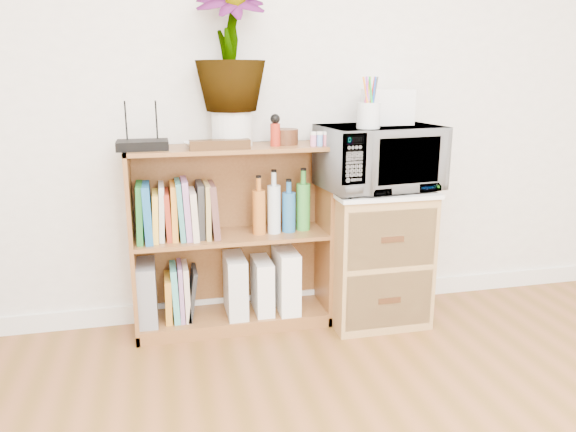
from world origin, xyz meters
name	(u,v)px	position (x,y,z in m)	size (l,w,h in m)	color
skirting_board	(292,299)	(0.00, 2.24, 0.05)	(4.00, 0.02, 0.10)	white
bookshelf	(232,239)	(-0.35, 2.10, 0.47)	(1.00, 0.30, 0.95)	brown
wicker_unit	(374,256)	(0.40, 2.02, 0.35)	(0.50, 0.45, 0.70)	#9E7542
microwave	(379,158)	(0.40, 2.02, 0.88)	(0.58, 0.39, 0.32)	white
pen_cup	(369,115)	(0.29, 1.90, 1.10)	(0.11, 0.11, 0.12)	silver
small_appliance	(387,107)	(0.46, 2.08, 1.13)	(0.22, 0.18, 0.18)	white
router	(143,145)	(-0.76, 2.08, 0.97)	(0.24, 0.16, 0.04)	black
white_bowl	(197,145)	(-0.51, 2.07, 0.97)	(0.13, 0.13, 0.03)	silver
plant_pot	(232,129)	(-0.33, 2.12, 1.03)	(0.20, 0.20, 0.17)	silver
potted_plant	(230,47)	(-0.33, 2.12, 1.42)	(0.33, 0.33, 0.60)	#347D32
trinket_box	(220,145)	(-0.41, 2.00, 0.97)	(0.28, 0.07, 0.05)	#37210F
kokeshi_doll	(275,135)	(-0.13, 2.06, 1.01)	(0.05, 0.05, 0.11)	#A52414
wooden_bowl	(285,137)	(-0.07, 2.11, 0.99)	(0.13, 0.13, 0.08)	#371E0F
paint_jars	(320,140)	(0.08, 2.01, 0.98)	(0.11, 0.04, 0.05)	pink
file_box	(147,292)	(-0.79, 2.10, 0.22)	(0.09, 0.25, 0.31)	gray
magazine_holder_left	(235,285)	(-0.34, 2.09, 0.23)	(0.10, 0.25, 0.32)	silver
magazine_holder_mid	(262,285)	(-0.20, 2.09, 0.21)	(0.09, 0.23, 0.28)	white
magazine_holder_right	(286,279)	(-0.07, 2.09, 0.24)	(0.10, 0.26, 0.33)	white
cookbooks	(177,212)	(-0.62, 2.10, 0.64)	(0.40, 0.20, 0.30)	#1C6928
liquor_bottles	(297,203)	(-0.01, 2.10, 0.65)	(0.47, 0.07, 0.32)	#BA6523
lower_books	(180,293)	(-0.63, 2.10, 0.21)	(0.17, 0.19, 0.29)	#C37F22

